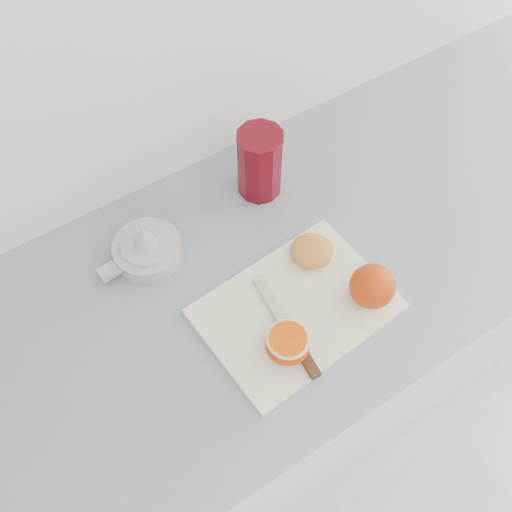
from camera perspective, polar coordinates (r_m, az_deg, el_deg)
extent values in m
cube|color=white|center=(1.49, 0.43, -10.60)|extent=(2.30, 0.60, 0.86)
cube|color=#9CA2AE|center=(1.09, 0.58, -1.74)|extent=(2.35, 0.64, 0.03)
cube|color=white|center=(1.03, 4.02, -5.29)|extent=(0.35, 0.26, 0.01)
sphere|color=red|center=(1.01, 11.57, -2.98)|extent=(0.08, 0.08, 0.08)
ellipsoid|color=red|center=(0.97, 3.18, -8.83)|extent=(0.08, 0.08, 0.04)
cylinder|color=#F4E297|center=(0.95, 3.24, -8.29)|extent=(0.07, 0.07, 0.00)
cylinder|color=#F35100|center=(0.95, 3.25, -8.23)|extent=(0.06, 0.06, 0.00)
ellipsoid|color=#C5782F|center=(1.07, 5.62, 0.51)|extent=(0.08, 0.08, 0.03)
cylinder|color=gold|center=(1.06, 5.66, 0.81)|extent=(0.06, 0.06, 0.00)
cube|color=#4C2314|center=(0.98, 4.71, -9.68)|extent=(0.03, 0.10, 0.01)
cube|color=#B7B7BC|center=(1.02, 1.69, -4.71)|extent=(0.03, 0.12, 0.00)
cylinder|color=#B7B7BC|center=(0.98, 4.71, -9.68)|extent=(0.01, 0.01, 0.01)
cylinder|color=silver|center=(1.10, -10.75, 0.60)|extent=(0.13, 0.13, 0.03)
cylinder|color=silver|center=(1.08, -10.91, 1.17)|extent=(0.10, 0.10, 0.01)
cone|color=silver|center=(1.06, -11.15, 2.00)|extent=(0.04, 0.04, 0.05)
cube|color=silver|center=(1.09, -14.36, -1.43)|extent=(0.04, 0.03, 0.01)
ellipsoid|color=#DF4E00|center=(1.07, -10.27, 1.38)|extent=(0.01, 0.01, 0.00)
ellipsoid|color=#DF4E00|center=(1.08, -11.80, 1.41)|extent=(0.01, 0.01, 0.00)
ellipsoid|color=#DF4E00|center=(1.07, -10.70, 0.80)|extent=(0.01, 0.01, 0.00)
ellipsoid|color=#DF4E00|center=(1.08, -10.38, 2.02)|extent=(0.01, 0.01, 0.00)
cylinder|color=#660612|center=(1.13, 0.38, 9.19)|extent=(0.09, 0.09, 0.15)
cylinder|color=#DC3E00|center=(1.17, 0.37, 7.35)|extent=(0.07, 0.07, 0.02)
cylinder|color=#660612|center=(1.08, 0.41, 11.88)|extent=(0.09, 0.09, 0.00)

